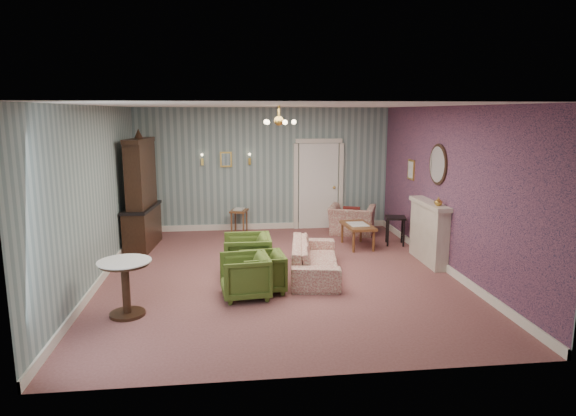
{
  "coord_description": "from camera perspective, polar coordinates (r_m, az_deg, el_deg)",
  "views": [
    {
      "loc": [
        -0.84,
        -8.41,
        2.8
      ],
      "look_at": [
        0.2,
        0.4,
        1.1
      ],
      "focal_mm": 31.42,
      "sensor_mm": 36.0,
      "label": 1
    }
  ],
  "objects": [
    {
      "name": "olive_chair_b",
      "position": [
        8.0,
        -2.94,
        -7.04
      ],
      "size": [
        0.68,
        0.72,
        0.69
      ],
      "primitive_type": "imported",
      "rotation": [
        0.0,
        0.0,
        -1.48
      ],
      "color": "#475E21",
      "rests_on": "floor"
    },
    {
      "name": "dresser",
      "position": [
        10.77,
        -16.34,
        1.9
      ],
      "size": [
        0.64,
        1.49,
        2.41
      ],
      "primitive_type": null,
      "rotation": [
        0.0,
        0.0,
        -0.1
      ],
      "color": "black",
      "rests_on": "floor"
    },
    {
      "name": "sconce_left",
      "position": [
        11.91,
        -9.69,
        5.4
      ],
      "size": [
        0.16,
        0.12,
        0.3
      ],
      "primitive_type": null,
      "color": "gold",
      "rests_on": "wall_back"
    },
    {
      "name": "wall_front",
      "position": [
        5.16,
        2.9,
        -4.33
      ],
      "size": [
        6.0,
        0.0,
        6.0
      ],
      "primitive_type": "plane",
      "rotation": [
        -1.57,
        0.0,
        0.0
      ],
      "color": "slate",
      "rests_on": "ground"
    },
    {
      "name": "oval_mirror",
      "position": [
        9.64,
        16.58,
        4.75
      ],
      "size": [
        0.04,
        0.76,
        0.84
      ],
      "primitive_type": null,
      "color": "white",
      "rests_on": "wall_right"
    },
    {
      "name": "mantel_vase",
      "position": [
        9.31,
        16.66,
        0.71
      ],
      "size": [
        0.15,
        0.15,
        0.15
      ],
      "primitive_type": "imported",
      "color": "gold",
      "rests_on": "fireplace"
    },
    {
      "name": "wall_left",
      "position": [
        8.78,
        -20.89,
        1.29
      ],
      "size": [
        0.0,
        7.0,
        7.0
      ],
      "primitive_type": "plane",
      "rotation": [
        1.57,
        0.0,
        1.57
      ],
      "color": "slate",
      "rests_on": "ground"
    },
    {
      "name": "door",
      "position": [
        12.18,
        3.45,
        2.71
      ],
      "size": [
        1.12,
        0.12,
        2.16
      ],
      "primitive_type": null,
      "color": "white",
      "rests_on": "floor"
    },
    {
      "name": "olive_chair_a",
      "position": [
        7.76,
        -4.9,
        -7.46
      ],
      "size": [
        0.73,
        0.77,
        0.73
      ],
      "primitive_type": "imported",
      "rotation": [
        0.0,
        0.0,
        -1.47
      ],
      "color": "#475E21",
      "rests_on": "floor"
    },
    {
      "name": "framed_print",
      "position": [
        10.91,
        13.78,
        4.23
      ],
      "size": [
        0.04,
        0.34,
        0.42
      ],
      "primitive_type": null,
      "color": "gold",
      "rests_on": "wall_right"
    },
    {
      "name": "side_table_black",
      "position": [
        10.96,
        12.03,
        -2.54
      ],
      "size": [
        0.49,
        0.49,
        0.61
      ],
      "primitive_type": null,
      "rotation": [
        0.0,
        0.0,
        -0.22
      ],
      "color": "black",
      "rests_on": "floor"
    },
    {
      "name": "floor",
      "position": [
        8.9,
        -0.98,
        -7.49
      ],
      "size": [
        7.0,
        7.0,
        0.0
      ],
      "primitive_type": "plane",
      "color": "brown",
      "rests_on": "ground"
    },
    {
      "name": "sofa_chintz",
      "position": [
        8.76,
        3.07,
        -5.11
      ],
      "size": [
        0.87,
        2.07,
        0.78
      ],
      "primitive_type": "imported",
      "rotation": [
        0.0,
        0.0,
        1.42
      ],
      "color": "#923C3B",
      "rests_on": "floor"
    },
    {
      "name": "sconce_right",
      "position": [
        11.91,
        -4.37,
        5.52
      ],
      "size": [
        0.16,
        0.12,
        0.3
      ],
      "primitive_type": null,
      "color": "gold",
      "rests_on": "wall_back"
    },
    {
      "name": "fireplace",
      "position": [
        9.81,
        15.64,
        -2.64
      ],
      "size": [
        0.3,
        1.4,
        1.16
      ],
      "primitive_type": null,
      "color": "beige",
      "rests_on": "floor"
    },
    {
      "name": "wall_right",
      "position": [
        9.34,
        17.63,
        2.03
      ],
      "size": [
        0.0,
        7.0,
        7.0
      ],
      "primitive_type": "plane",
      "rotation": [
        1.57,
        0.0,
        -1.57
      ],
      "color": "slate",
      "rests_on": "ground"
    },
    {
      "name": "chandelier",
      "position": [
        8.45,
        -1.04,
        9.7
      ],
      "size": [
        0.56,
        0.56,
        0.36
      ],
      "primitive_type": null,
      "color": "gold",
      "rests_on": "ceiling"
    },
    {
      "name": "coffee_table",
      "position": [
        10.68,
        7.87,
        -3.1
      ],
      "size": [
        0.59,
        0.99,
        0.49
      ],
      "primitive_type": null,
      "rotation": [
        0.0,
        0.0,
        0.07
      ],
      "color": "brown",
      "rests_on": "floor"
    },
    {
      "name": "ceiling",
      "position": [
        8.45,
        -1.05,
        11.53
      ],
      "size": [
        7.0,
        7.0,
        0.0
      ],
      "primitive_type": "plane",
      "rotation": [
        3.14,
        0.0,
        0.0
      ],
      "color": "white",
      "rests_on": "ground"
    },
    {
      "name": "gilt_mirror_back",
      "position": [
        11.92,
        -7.03,
        5.47
      ],
      "size": [
        0.28,
        0.06,
        0.36
      ],
      "primitive_type": null,
      "color": "gold",
      "rests_on": "wall_back"
    },
    {
      "name": "nesting_table",
      "position": [
        11.83,
        -5.54,
        -1.41
      ],
      "size": [
        0.47,
        0.54,
        0.6
      ],
      "primitive_type": null,
      "rotation": [
        0.0,
        0.0,
        -0.26
      ],
      "color": "brown",
      "rests_on": "floor"
    },
    {
      "name": "pedestal_table",
      "position": [
        7.4,
        -17.88,
        -8.61
      ],
      "size": [
        0.84,
        0.84,
        0.8
      ],
      "primitive_type": null,
      "rotation": [
        0.0,
        0.0,
        -0.16
      ],
      "color": "black",
      "rests_on": "floor"
    },
    {
      "name": "wall_right_floral",
      "position": [
        9.33,
        17.55,
        2.03
      ],
      "size": [
        0.0,
        7.0,
        7.0
      ],
      "primitive_type": "plane",
      "rotation": [
        1.57,
        0.0,
        -1.57
      ],
      "color": "#A55265",
      "rests_on": "ground"
    },
    {
      "name": "burgundy_cushion",
      "position": [
        11.58,
        7.2,
        -0.79
      ],
      "size": [
        0.41,
        0.28,
        0.39
      ],
      "primitive_type": "cube",
      "rotation": [
        0.17,
        0.0,
        -0.35
      ],
      "color": "maroon",
      "rests_on": "wingback_chair"
    },
    {
      "name": "wall_back",
      "position": [
        12.01,
        -2.7,
        4.39
      ],
      "size": [
        6.0,
        0.0,
        6.0
      ],
      "primitive_type": "plane",
      "rotation": [
        1.57,
        0.0,
        0.0
      ],
      "color": "slate",
      "rests_on": "ground"
    },
    {
      "name": "wingback_chair",
      "position": [
        11.74,
        7.25,
        -0.82
      ],
      "size": [
        1.18,
        0.98,
        0.88
      ],
      "primitive_type": "imported",
      "rotation": [
        0.0,
        0.0,
        2.77
      ],
      "color": "#923C3B",
      "rests_on": "floor"
    },
    {
      "name": "olive_chair_c",
      "position": [
        8.69,
        -4.66,
        -5.19
      ],
      "size": [
        0.74,
        0.79,
        0.81
      ],
      "primitive_type": "imported",
      "rotation": [
        0.0,
        0.0,
        -1.58
      ],
      "color": "#475E21",
      "rests_on": "floor"
    }
  ]
}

